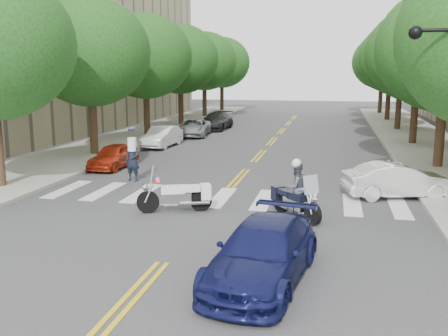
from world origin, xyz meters
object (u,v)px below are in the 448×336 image
(motorcycle_police, at_px, (295,191))
(convertible, at_px, (398,180))
(sedan_blue, at_px, (263,253))
(motorcycle_parked, at_px, (181,195))
(officer_standing, at_px, (133,160))

(motorcycle_police, xyz_separation_m, convertible, (3.50, 3.37, -0.20))
(sedan_blue, bearing_deg, convertible, 74.06)
(motorcycle_police, height_order, motorcycle_parked, motorcycle_police)
(motorcycle_police, bearing_deg, convertible, -176.73)
(convertible, bearing_deg, sedan_blue, 139.96)
(motorcycle_police, relative_size, motorcycle_parked, 0.81)
(convertible, distance_m, sedan_blue, 9.23)
(motorcycle_parked, bearing_deg, officer_standing, 18.24)
(motorcycle_parked, xyz_separation_m, officer_standing, (-3.38, 4.08, 0.33))
(officer_standing, relative_size, convertible, 0.46)
(motorcycle_police, xyz_separation_m, officer_standing, (-7.07, 3.96, 0.04))
(motorcycle_parked, bearing_deg, sedan_blue, -166.90)
(convertible, xyz_separation_m, sedan_blue, (-3.79, -8.42, 0.01))
(convertible, height_order, sedan_blue, sedan_blue)
(motorcycle_police, distance_m, convertible, 4.86)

